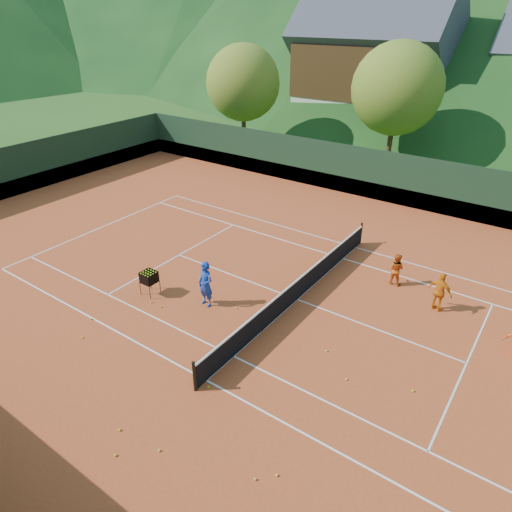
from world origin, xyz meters
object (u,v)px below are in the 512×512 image
Objects in this scene: student_a at (396,269)px; tennis_net at (298,289)px; ball_hopper at (149,278)px; student_b at (440,292)px; chalet_left at (373,64)px; coach at (206,284)px.

tennis_net is at bearing 51.31° from student_a.
student_b is at bearing 29.52° from ball_hopper.
ball_hopper is at bearing 39.52° from student_a.
chalet_left reaches higher than ball_hopper.
chalet_left is (-12.68, 26.62, 4.94)m from student_a.
coach is 7.84m from student_a.
coach is 1.35× the size of student_a.
ball_hopper is 0.07× the size of chalet_left.
chalet_left is at bearing 98.53° from ball_hopper.
tennis_net is (-2.68, -3.38, -0.19)m from student_a.
chalet_left is (-10.00, 30.00, 5.13)m from tennis_net.
coach is 1.86× the size of ball_hopper.
ball_hopper is at bearing -155.87° from coach.
student_b is 31.58m from chalet_left.
ball_hopper is (-7.72, -6.43, 0.06)m from student_a.
chalet_left reaches higher than student_a.
student_a is 0.10× the size of chalet_left.
coach is at bearing -138.97° from tennis_net.
coach is at bearing 46.77° from student_b.
student_b is (2.02, -0.91, 0.12)m from student_a.
student_a is at bearing 51.56° from tennis_net.
student_a is (5.37, 5.71, -0.24)m from coach.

